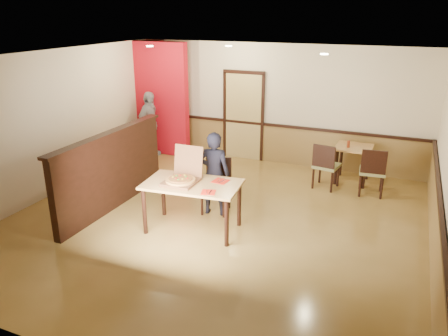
% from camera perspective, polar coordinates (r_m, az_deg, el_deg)
% --- Properties ---
extents(floor, '(7.00, 7.00, 0.00)m').
position_cam_1_polar(floor, '(7.74, -1.11, -6.91)').
color(floor, '#A98442').
rests_on(floor, ground).
extents(ceiling, '(7.00, 7.00, 0.00)m').
position_cam_1_polar(ceiling, '(6.94, -1.27, 14.19)').
color(ceiling, black).
rests_on(ceiling, wall_back).
extents(wall_back, '(7.00, 0.00, 7.00)m').
position_cam_1_polar(wall_back, '(10.41, 6.84, 8.20)').
color(wall_back, beige).
rests_on(wall_back, floor).
extents(wall_left, '(0.00, 7.00, 7.00)m').
position_cam_1_polar(wall_left, '(9.18, -21.63, 5.34)').
color(wall_left, beige).
rests_on(wall_left, floor).
extents(wainscot_back, '(7.00, 0.04, 0.90)m').
position_cam_1_polar(wainscot_back, '(10.61, 6.58, 3.14)').
color(wainscot_back, olive).
rests_on(wainscot_back, floor).
extents(chair_rail_back, '(7.00, 0.06, 0.06)m').
position_cam_1_polar(chair_rail_back, '(10.47, 6.65, 5.58)').
color(chair_rail_back, black).
rests_on(chair_rail_back, wall_back).
extents(wainscot_right, '(0.04, 7.00, 0.90)m').
position_cam_1_polar(wainscot_right, '(7.01, 25.97, -7.98)').
color(wainscot_right, olive).
rests_on(wainscot_right, floor).
extents(chair_rail_right, '(0.06, 7.00, 0.06)m').
position_cam_1_polar(chair_rail_right, '(6.82, 26.40, -4.46)').
color(chair_rail_right, black).
rests_on(chair_rail_right, wall_right).
extents(back_door, '(0.90, 0.06, 2.10)m').
position_cam_1_polar(back_door, '(10.69, 2.56, 6.71)').
color(back_door, tan).
rests_on(back_door, wall_back).
extents(booth_partition, '(0.20, 3.10, 1.44)m').
position_cam_1_polar(booth_partition, '(8.26, -14.50, -0.24)').
color(booth_partition, black).
rests_on(booth_partition, floor).
extents(red_accent_panel, '(1.60, 0.20, 2.78)m').
position_cam_1_polar(red_accent_panel, '(11.12, -8.57, 8.88)').
color(red_accent_panel, '#AB0C1A').
rests_on(red_accent_panel, floor).
extents(spot_a, '(0.14, 0.14, 0.02)m').
position_cam_1_polar(spot_a, '(9.61, -9.67, 15.42)').
color(spot_a, beige).
rests_on(spot_a, ceiling).
extents(spot_b, '(0.14, 0.14, 0.02)m').
position_cam_1_polar(spot_b, '(9.54, 0.61, 15.65)').
color(spot_b, beige).
rests_on(spot_b, ceiling).
extents(spot_c, '(0.14, 0.14, 0.02)m').
position_cam_1_polar(spot_c, '(7.95, 12.96, 14.30)').
color(spot_c, beige).
rests_on(spot_c, ceiling).
extents(main_table, '(1.65, 1.05, 0.84)m').
position_cam_1_polar(main_table, '(7.17, -4.18, -2.81)').
color(main_table, tan).
rests_on(main_table, floor).
extents(diner_chair, '(0.56, 0.56, 0.99)m').
position_cam_1_polar(diner_chair, '(7.93, -0.95, -1.91)').
color(diner_chair, olive).
rests_on(diner_chair, floor).
extents(side_chair_left, '(0.55, 0.55, 0.97)m').
position_cam_1_polar(side_chair_left, '(9.14, 13.12, 0.47)').
color(side_chair_left, olive).
rests_on(side_chair_left, floor).
extents(side_chair_right, '(0.53, 0.53, 0.99)m').
position_cam_1_polar(side_chair_right, '(9.04, 18.84, -0.24)').
color(side_chair_right, olive).
rests_on(side_chair_right, floor).
extents(side_table, '(0.75, 0.75, 0.79)m').
position_cam_1_polar(side_table, '(9.64, 16.54, 1.70)').
color(side_table, tan).
rests_on(side_table, floor).
extents(diner, '(0.61, 0.46, 1.53)m').
position_cam_1_polar(diner, '(7.71, -1.29, -0.77)').
color(diner, black).
rests_on(diner, floor).
extents(passerby, '(0.43, 0.97, 1.63)m').
position_cam_1_polar(passerby, '(11.05, -9.69, 5.63)').
color(passerby, '#98969F').
rests_on(passerby, floor).
extents(pizza_box, '(0.53, 0.62, 0.55)m').
position_cam_1_polar(pizza_box, '(7.17, -5.50, -1.30)').
color(pizza_box, brown).
rests_on(pizza_box, main_table).
extents(pizza, '(0.52, 0.52, 0.03)m').
position_cam_1_polar(pizza, '(7.13, -5.70, -1.56)').
color(pizza, tan).
rests_on(pizza, pizza_box).
extents(napkin_near, '(0.27, 0.27, 0.01)m').
position_cam_1_polar(napkin_near, '(6.76, -2.06, -3.17)').
color(napkin_near, red).
rests_on(napkin_near, main_table).
extents(napkin_far, '(0.27, 0.27, 0.01)m').
position_cam_1_polar(napkin_far, '(7.19, -0.45, -1.71)').
color(napkin_far, red).
rests_on(napkin_far, main_table).
extents(condiment, '(0.06, 0.06, 0.15)m').
position_cam_1_polar(condiment, '(9.47, 15.95, 3.03)').
color(condiment, maroon).
rests_on(condiment, side_table).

